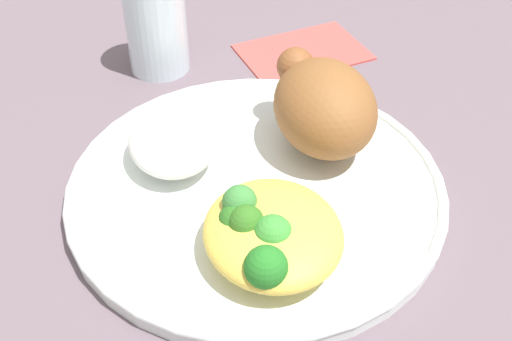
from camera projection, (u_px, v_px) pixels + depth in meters
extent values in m
plane|color=#665660|center=(256.00, 195.00, 0.52)|extent=(2.00, 2.00, 0.00)
cylinder|color=white|center=(256.00, 190.00, 0.52)|extent=(0.30, 0.30, 0.01)
torus|color=white|center=(256.00, 184.00, 0.51)|extent=(0.30, 0.30, 0.01)
ellipsoid|color=brown|center=(325.00, 108.00, 0.52)|extent=(0.10, 0.08, 0.07)
sphere|color=brown|center=(295.00, 66.00, 0.55)|extent=(0.03, 0.03, 0.03)
ellipsoid|color=white|center=(172.00, 142.00, 0.52)|extent=(0.09, 0.07, 0.03)
ellipsoid|color=#E2C14B|center=(273.00, 233.00, 0.45)|extent=(0.11, 0.10, 0.03)
sphere|color=#347121|center=(246.00, 223.00, 0.44)|extent=(0.03, 0.03, 0.03)
sphere|color=#307423|center=(238.00, 222.00, 0.45)|extent=(0.03, 0.03, 0.03)
sphere|color=#3F873C|center=(240.00, 202.00, 0.45)|extent=(0.02, 0.02, 0.02)
sphere|color=green|center=(273.00, 235.00, 0.43)|extent=(0.03, 0.03, 0.03)
sphere|color=#257925|center=(266.00, 267.00, 0.41)|extent=(0.03, 0.03, 0.03)
cylinder|color=silver|center=(156.00, 24.00, 0.64)|extent=(0.06, 0.06, 0.10)
cube|color=#DB4C47|center=(303.00, 51.00, 0.69)|extent=(0.11, 0.14, 0.00)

